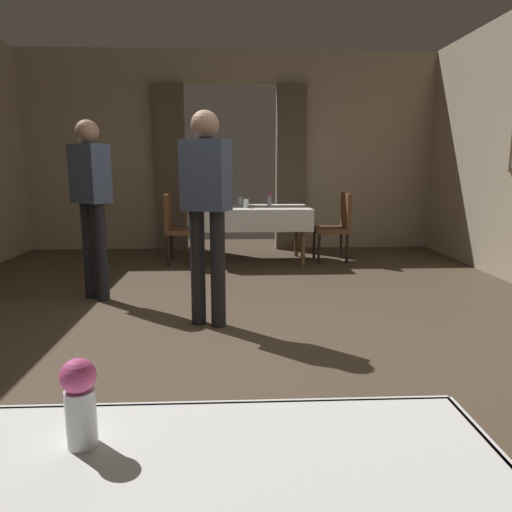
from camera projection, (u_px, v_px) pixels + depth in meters
The scene contains 11 objects.
ground at pixel (230, 344), 3.50m from camera, with size 10.08×10.08×0.00m, color #4C3D2D.
wall_back at pixel (231, 152), 7.31m from camera, with size 6.40×0.27×3.00m.
dining_table_mid at pixel (258, 214), 6.41m from camera, with size 1.40×0.91×0.75m.
chair_mid_right at pixel (337, 224), 6.45m from camera, with size 0.44×0.44×0.93m.
chair_mid_left at pixel (177, 225), 6.32m from camera, with size 0.44×0.44×0.93m.
flower_vase_near at pixel (80, 399), 0.93m from camera, with size 0.07×0.07×0.18m.
flower_vase_mid at pixel (269, 198), 6.53m from camera, with size 0.07×0.07×0.19m.
glass_mid_b at pixel (240, 201), 6.67m from camera, with size 0.08×0.08×0.11m, color silver.
glass_mid_c at pixel (246, 203), 6.23m from camera, with size 0.07×0.07×0.11m, color silver.
person_waiter_by_doorway at pixel (206, 201), 3.74m from camera, with size 0.42×0.34×1.72m.
person_diner_standing_aside at pixel (91, 195), 4.50m from camera, with size 0.42×0.39×1.72m.
Camera 1 is at (0.04, -3.32, 1.30)m, focal length 33.17 mm.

